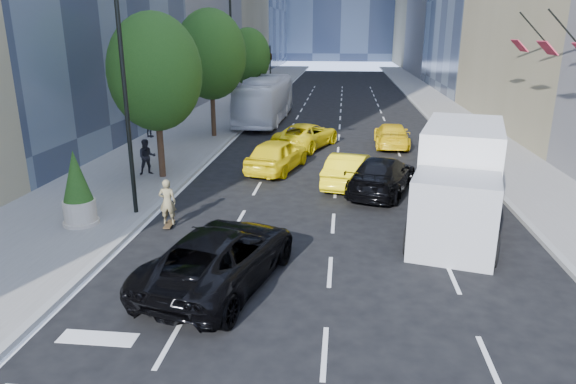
# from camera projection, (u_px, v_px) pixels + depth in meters

# --- Properties ---
(ground) EXTENTS (160.00, 160.00, 0.00)m
(ground) POSITION_uv_depth(u_px,v_px,m) (296.00, 270.00, 15.13)
(ground) COLOR black
(ground) RESTS_ON ground
(sidewalk_left) EXTENTS (6.00, 120.00, 0.15)m
(sidewalk_left) POSITION_uv_depth(u_px,v_px,m) (225.00, 112.00, 44.49)
(sidewalk_left) COLOR slate
(sidewalk_left) RESTS_ON ground
(sidewalk_right) EXTENTS (4.00, 120.00, 0.15)m
(sidewalk_right) POSITION_uv_depth(u_px,v_px,m) (449.00, 115.00, 42.54)
(sidewalk_right) COLOR slate
(sidewalk_right) RESTS_ON ground
(lamp_near) EXTENTS (2.13, 0.22, 10.00)m
(lamp_near) POSITION_uv_depth(u_px,v_px,m) (127.00, 59.00, 17.83)
(lamp_near) COLOR black
(lamp_near) RESTS_ON sidewalk_left
(lamp_far) EXTENTS (2.13, 0.22, 10.00)m
(lamp_far) POSITION_uv_depth(u_px,v_px,m) (234.00, 45.00, 34.91)
(lamp_far) COLOR black
(lamp_far) RESTS_ON sidewalk_left
(tree_near) EXTENTS (4.20, 4.20, 7.46)m
(tree_near) POSITION_uv_depth(u_px,v_px,m) (155.00, 72.00, 22.92)
(tree_near) COLOR #322413
(tree_near) RESTS_ON sidewalk_left
(tree_mid) EXTENTS (4.50, 4.50, 7.99)m
(tree_mid) POSITION_uv_depth(u_px,v_px,m) (211.00, 55.00, 32.30)
(tree_mid) COLOR #322413
(tree_mid) RESTS_ON sidewalk_left
(tree_far) EXTENTS (3.90, 3.90, 6.92)m
(tree_far) POSITION_uv_depth(u_px,v_px,m) (248.00, 56.00, 44.84)
(tree_far) COLOR #322413
(tree_far) RESTS_ON sidewalk_left
(traffic_signal) EXTENTS (2.48, 0.53, 5.20)m
(traffic_signal) POSITION_uv_depth(u_px,v_px,m) (270.00, 57.00, 52.46)
(traffic_signal) COLOR black
(traffic_signal) RESTS_ON sidewalk_left
(facade_flags) EXTENTS (1.85, 13.30, 2.05)m
(facade_flags) POSITION_uv_depth(u_px,v_px,m) (569.00, 45.00, 21.67)
(facade_flags) COLOR black
(facade_flags) RESTS_ON ground
(skateboarder) EXTENTS (0.64, 0.45, 1.66)m
(skateboarder) POSITION_uv_depth(u_px,v_px,m) (168.00, 205.00, 18.23)
(skateboarder) COLOR #706646
(skateboarder) RESTS_ON ground
(black_sedan_lincoln) EXTENTS (4.02, 6.33, 1.63)m
(black_sedan_lincoln) POSITION_uv_depth(u_px,v_px,m) (221.00, 256.00, 14.14)
(black_sedan_lincoln) COLOR black
(black_sedan_lincoln) RESTS_ON ground
(black_sedan_mercedes) EXTENTS (3.64, 5.81, 1.57)m
(black_sedan_mercedes) POSITION_uv_depth(u_px,v_px,m) (382.00, 175.00, 22.18)
(black_sedan_mercedes) COLOR black
(black_sedan_mercedes) RESTS_ON ground
(taxi_a) EXTENTS (3.05, 5.18, 1.65)m
(taxi_a) POSITION_uv_depth(u_px,v_px,m) (277.00, 155.00, 25.64)
(taxi_a) COLOR yellow
(taxi_a) RESTS_ON ground
(taxi_b) EXTENTS (2.57, 4.82, 1.51)m
(taxi_b) POSITION_uv_depth(u_px,v_px,m) (350.00, 169.00, 23.28)
(taxi_b) COLOR yellow
(taxi_b) RESTS_ON ground
(taxi_c) EXTENTS (4.17, 5.83, 1.48)m
(taxi_c) POSITION_uv_depth(u_px,v_px,m) (306.00, 135.00, 30.90)
(taxi_c) COLOR yellow
(taxi_c) RESTS_ON ground
(taxi_d) EXTENTS (2.07, 4.90, 1.41)m
(taxi_d) POSITION_uv_depth(u_px,v_px,m) (392.00, 135.00, 31.15)
(taxi_d) COLOR yellow
(taxi_d) RESTS_ON ground
(city_bus) EXTENTS (2.99, 12.07, 3.35)m
(city_bus) POSITION_uv_depth(u_px,v_px,m) (265.00, 100.00, 39.70)
(city_bus) COLOR white
(city_bus) RESTS_ON ground
(box_truck) EXTENTS (4.36, 7.81, 3.53)m
(box_truck) POSITION_uv_depth(u_px,v_px,m) (459.00, 177.00, 18.15)
(box_truck) COLOR silver
(box_truck) RESTS_ON ground
(pedestrian_a) EXTENTS (1.03, 0.94, 1.71)m
(pedestrian_a) POSITION_uv_depth(u_px,v_px,m) (147.00, 157.00, 24.45)
(pedestrian_a) COLOR black
(pedestrian_a) RESTS_ON sidewalk_left
(pedestrian_b) EXTENTS (1.04, 0.71, 1.64)m
(pedestrian_b) POSITION_uv_depth(u_px,v_px,m) (149.00, 125.00, 33.06)
(pedestrian_b) COLOR black
(pedestrian_b) RESTS_ON sidewalk_left
(planter_shrub) EXTENTS (1.12, 1.12, 2.69)m
(planter_shrub) POSITION_uv_depth(u_px,v_px,m) (77.00, 190.00, 17.95)
(planter_shrub) COLOR #C0B39F
(planter_shrub) RESTS_ON sidewalk_left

